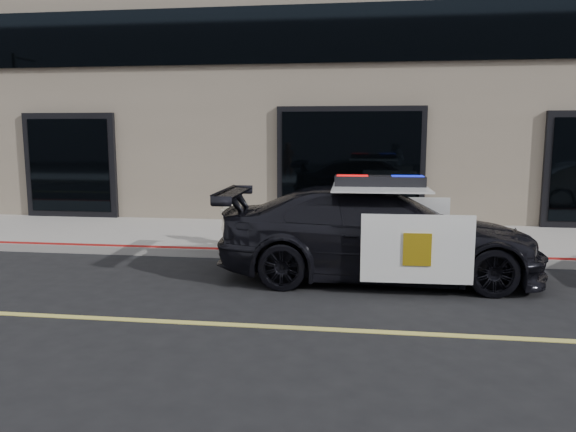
# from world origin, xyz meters

# --- Properties ---
(ground) EXTENTS (120.00, 120.00, 0.00)m
(ground) POSITION_xyz_m (0.00, 0.00, 0.00)
(ground) COLOR black
(ground) RESTS_ON ground
(sidewalk_n) EXTENTS (60.00, 3.50, 0.15)m
(sidewalk_n) POSITION_xyz_m (0.00, 5.25, 0.07)
(sidewalk_n) COLOR gray
(sidewalk_n) RESTS_ON ground
(police_car) EXTENTS (2.40, 5.05, 1.62)m
(police_car) POSITION_xyz_m (-0.41, 2.44, 0.73)
(police_car) COLOR black
(police_car) RESTS_ON ground
(fire_hydrant) EXTENTS (0.38, 0.53, 0.85)m
(fire_hydrant) POSITION_xyz_m (-3.20, 4.04, 0.55)
(fire_hydrant) COLOR beige
(fire_hydrant) RESTS_ON sidewalk_n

